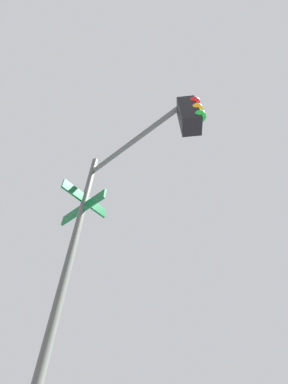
{
  "coord_description": "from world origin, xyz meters",
  "views": [
    {
      "loc": [
        -4.58,
        -5.63,
        0.91
      ],
      "look_at": [
        -7.5,
        -5.94,
        4.15
      ],
      "focal_mm": 22.7,
      "sensor_mm": 36.0,
      "label": 1
    }
  ],
  "objects": [
    {
      "name": "traffic_signal_near",
      "position": [
        -6.91,
        -6.12,
        3.73
      ],
      "size": [
        1.84,
        2.57,
        5.29
      ],
      "color": "#474C47",
      "rests_on": "ground_plane"
    }
  ]
}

